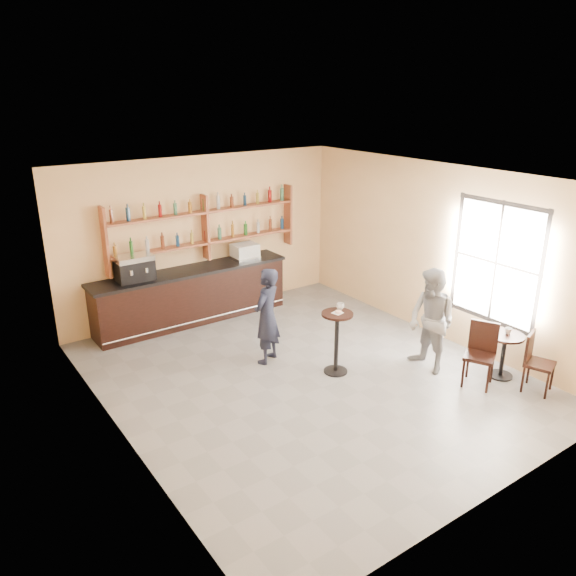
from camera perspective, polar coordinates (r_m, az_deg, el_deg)
floor at (r=9.25m, az=1.85°, el=-8.94°), size 7.00×7.00×0.00m
ceiling at (r=8.20m, az=2.10°, el=11.04°), size 7.00×7.00×0.00m
wall_back at (r=11.46m, az=-8.63°, el=5.23°), size 7.00×0.00×7.00m
wall_front at (r=6.39m, az=21.34°, el=-8.19°), size 7.00×0.00×7.00m
wall_left at (r=7.32m, az=-17.23°, el=-4.08°), size 0.00×7.00×7.00m
wall_right at (r=10.59m, az=15.09°, el=3.54°), size 0.00×7.00×7.00m
window_pane at (r=9.87m, az=20.39°, el=2.38°), size 0.00×2.00×2.00m
window_frame at (r=9.87m, az=20.37°, el=2.38°), size 0.04×1.70×2.10m
shelf_unit at (r=11.30m, az=-8.38°, el=6.12°), size 4.00×0.26×1.40m
liquor_bottles at (r=11.26m, az=-8.43°, el=6.96°), size 3.68×0.10×1.00m
bar_counter at (r=11.28m, az=-9.74°, el=-0.73°), size 3.99×0.78×1.08m
espresso_machine at (r=10.64m, az=-15.32°, el=1.99°), size 0.67×0.44×0.47m
pastry_case at (r=11.61m, az=-4.41°, el=3.72°), size 0.56×0.47×0.31m
pedestal_table at (r=9.17m, az=4.94°, el=-5.59°), size 0.62×0.62×1.05m
napkin at (r=8.96m, az=5.04°, el=-2.53°), size 0.18×0.18×0.00m
donut at (r=8.95m, az=5.14°, el=-2.41°), size 0.11×0.11×0.04m
cup_pedestal at (r=9.09m, az=5.33°, el=-1.87°), size 0.13×0.13×0.10m
man_main at (r=9.39m, az=-2.16°, el=-2.86°), size 0.72×0.64×1.66m
cafe_table at (r=9.71m, az=20.99°, el=-6.43°), size 0.71×0.71×0.74m
cup_cafe at (r=9.58m, az=21.47°, el=-4.09°), size 0.12×0.12×0.10m
chair_west at (r=9.26m, az=18.88°, el=-6.53°), size 0.59×0.59×1.01m
chair_south at (r=9.44m, az=24.22°, el=-7.01°), size 0.52×0.52×0.94m
patron_second at (r=9.38m, az=14.36°, el=-3.28°), size 0.73×0.90×1.73m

